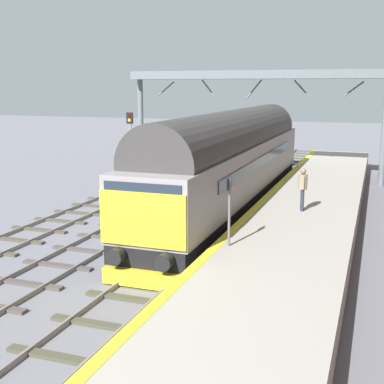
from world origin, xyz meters
name	(u,v)px	position (x,y,z in m)	size (l,w,h in m)	color
ground_plane	(197,241)	(0.00, 0.00, 0.00)	(140.00, 140.00, 0.00)	slate
track_main	(197,240)	(0.00, 0.00, 0.06)	(2.50, 60.00, 0.15)	gray
track_adjacent_west	(118,232)	(-3.35, 0.00, 0.06)	(2.50, 60.00, 0.15)	slate
track_adjacent_far_west	(50,225)	(-6.49, 0.00, 0.06)	(2.50, 60.00, 0.15)	gray
station_platform	(294,238)	(3.60, 0.00, 0.50)	(4.00, 44.00, 1.01)	#ADA79B
diesel_locomotive	(232,159)	(0.00, 4.77, 2.49)	(2.74, 19.63, 4.68)	black
signal_post_near	(130,136)	(-8.88, 12.59, 2.57)	(0.44, 0.22, 4.08)	gray
platform_number_sign	(229,201)	(2.09, -3.24, 2.38)	(0.10, 0.44, 2.07)	slate
waiting_passenger	(303,185)	(3.54, 2.11, 1.99)	(0.40, 0.50, 1.64)	#2A313C
overhead_footbridge	(254,80)	(-1.20, 14.20, 6.10)	(15.79, 2.00, 6.66)	slate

